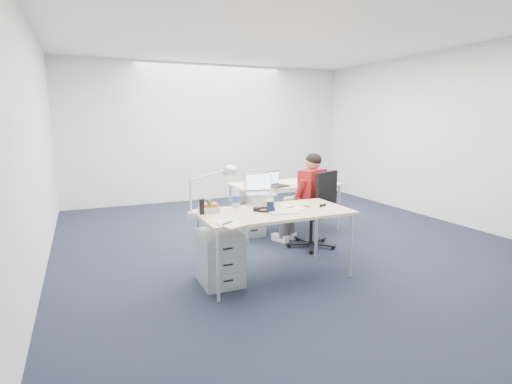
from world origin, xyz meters
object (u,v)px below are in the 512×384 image
headphones (264,209)px  far_cup (317,176)px  bear_figurine (209,206)px  sunglasses (323,206)px  drawer_pedestal_near (219,257)px  office_chair (313,226)px  desk_lamp (206,191)px  desk_near (274,215)px  wireless_keyboard (284,213)px  seated_person (303,200)px  can_koozie (270,206)px  computer_mouse (307,205)px  water_bottle (236,197)px  cordless_phone (202,207)px  book_stack (209,208)px  drawer_pedestal_far (247,216)px  desk_far (285,186)px  silver_laptop (261,190)px  dark_laptop (277,179)px

headphones → far_cup: far_cup is taller
bear_figurine → sunglasses: bear_figurine is taller
sunglasses → drawer_pedestal_near: bearing=159.8°
office_chair → desk_lamp: bearing=178.3°
desk_near → wireless_keyboard: 0.16m
seated_person → far_cup: size_ratio=13.53×
desk_near → wireless_keyboard: (0.04, -0.15, 0.05)m
can_koozie → bear_figurine: bearing=159.5°
bear_figurine → desk_lamp: 0.27m
computer_mouse → water_bottle: water_bottle is taller
can_koozie → sunglasses: 0.65m
headphones → desk_lamp: (-0.64, -0.03, 0.25)m
headphones → water_bottle: 0.36m
sunglasses → far_cup: 2.14m
cordless_phone → book_stack: bearing=16.1°
seated_person → desk_lamp: size_ratio=2.34×
headphones → far_cup: bearing=59.9°
office_chair → cordless_phone: (-1.66, -0.53, 0.52)m
headphones → drawer_pedestal_far: bearing=88.8°
office_chair → computer_mouse: 0.91m
desk_far → silver_laptop: (-0.95, -1.23, 0.22)m
silver_laptop → headphones: 0.35m
computer_mouse → desk_lamp: bearing=164.7°
seated_person → drawer_pedestal_far: 0.98m
bear_figurine → book_stack: 0.05m
cordless_phone → sunglasses: size_ratio=1.55×
sunglasses → desk_lamp: bearing=162.5°
computer_mouse → book_stack: bearing=153.7°
water_bottle → drawer_pedestal_near: bearing=-138.2°
seated_person → sunglasses: size_ratio=12.12×
desk_far → drawer_pedestal_far: desk_far is taller
computer_mouse → sunglasses: 0.18m
computer_mouse → can_koozie: can_koozie is taller
drawer_pedestal_near → water_bottle: 0.69m
cordless_phone → far_cup: cordless_phone is taller
office_chair → cordless_phone: office_chair is taller
bear_figurine → book_stack: (0.00, 0.04, -0.03)m
desk_lamp → dark_laptop: 1.98m
seated_person → wireless_keyboard: (-0.82, -1.00, 0.11)m
desk_far → bear_figurine: bearing=-139.1°
office_chair → computer_mouse: size_ratio=10.71×
drawer_pedestal_near → far_cup: far_cup is taller
sunglasses → wireless_keyboard: bearing=176.4°
office_chair → sunglasses: office_chair is taller
seated_person → dark_laptop: 0.57m
drawer_pedestal_far → headphones: size_ratio=2.32×
bear_figurine → silver_laptop: bearing=2.4°
drawer_pedestal_near → dark_laptop: 1.93m
desk_far → office_chair: size_ratio=1.55×
seated_person → cordless_phone: 1.76m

